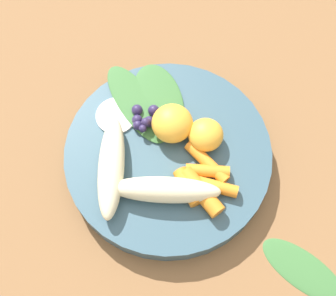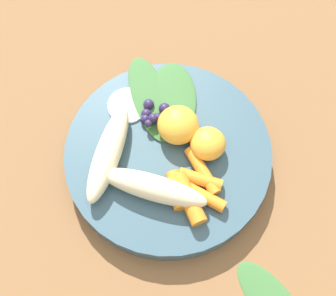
# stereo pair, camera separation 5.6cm
# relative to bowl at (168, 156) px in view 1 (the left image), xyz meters

# --- Properties ---
(ground_plane) EXTENTS (2.40, 2.40, 0.00)m
(ground_plane) POSITION_rel_bowl_xyz_m (0.00, 0.00, -0.02)
(ground_plane) COLOR brown
(bowl) EXTENTS (0.26, 0.26, 0.03)m
(bowl) POSITION_rel_bowl_xyz_m (0.00, 0.00, 0.00)
(bowl) COLOR #385666
(bowl) RESTS_ON ground_plane
(banana_peeled_left) EXTENTS (0.06, 0.13, 0.03)m
(banana_peeled_left) POSITION_rel_bowl_xyz_m (-0.05, 0.01, 0.03)
(banana_peeled_left) COLOR beige
(banana_peeled_left) RESTS_ON bowl
(banana_peeled_right) EXTENTS (0.13, 0.06, 0.03)m
(banana_peeled_right) POSITION_rel_bowl_xyz_m (-0.02, 0.07, 0.03)
(banana_peeled_right) COLOR beige
(banana_peeled_right) RESTS_ON bowl
(orange_segment_near) EXTENTS (0.05, 0.05, 0.04)m
(orange_segment_near) POSITION_rel_bowl_xyz_m (0.03, -0.01, 0.03)
(orange_segment_near) COLOR #F4A833
(orange_segment_near) RESTS_ON bowl
(orange_segment_far) EXTENTS (0.04, 0.04, 0.03)m
(orange_segment_far) POSITION_rel_bowl_xyz_m (0.01, -0.05, 0.03)
(orange_segment_far) COLOR #F4A833
(orange_segment_far) RESTS_ON bowl
(carrot_front) EXTENTS (0.05, 0.03, 0.02)m
(carrot_front) POSITION_rel_bowl_xyz_m (-0.05, -0.02, 0.02)
(carrot_front) COLOR orange
(carrot_front) RESTS_ON bowl
(carrot_mid_left) EXTENTS (0.07, 0.05, 0.02)m
(carrot_mid_left) POSITION_rel_bowl_xyz_m (-0.06, -0.03, 0.03)
(carrot_mid_left) COLOR orange
(carrot_mid_left) RESTS_ON bowl
(carrot_mid_right) EXTENTS (0.03, 0.05, 0.01)m
(carrot_mid_right) POSITION_rel_bowl_xyz_m (-0.06, -0.05, 0.02)
(carrot_mid_right) COLOR orange
(carrot_mid_right) RESTS_ON bowl
(carrot_rear) EXTENTS (0.03, 0.05, 0.02)m
(carrot_rear) POSITION_rel_bowl_xyz_m (-0.04, -0.04, 0.02)
(carrot_rear) COLOR orange
(carrot_rear) RESTS_ON bowl
(carrot_small) EXTENTS (0.06, 0.05, 0.01)m
(carrot_small) POSITION_rel_bowl_xyz_m (-0.03, -0.04, 0.02)
(carrot_small) COLOR orange
(carrot_small) RESTS_ON bowl
(blueberry_pile) EXTENTS (0.04, 0.04, 0.02)m
(blueberry_pile) POSITION_rel_bowl_xyz_m (0.05, 0.02, 0.02)
(blueberry_pile) COLOR #2D234C
(blueberry_pile) RESTS_ON bowl
(coconut_shred_patch) EXTENTS (0.05, 0.05, 0.00)m
(coconut_shred_patch) POSITION_rel_bowl_xyz_m (0.06, 0.06, 0.02)
(coconut_shred_patch) COLOR white
(coconut_shred_patch) RESTS_ON bowl
(kale_leaf_left) EXTENTS (0.12, 0.07, 0.01)m
(kale_leaf_left) POSITION_rel_bowl_xyz_m (0.07, -0.00, 0.02)
(kale_leaf_left) COLOR #3D7038
(kale_leaf_left) RESTS_ON bowl
(kale_leaf_right) EXTENTS (0.14, 0.09, 0.01)m
(kale_leaf_right) POSITION_rel_bowl_xyz_m (0.07, 0.03, 0.02)
(kale_leaf_right) COLOR #3D7038
(kale_leaf_right) RESTS_ON bowl
(kale_leaf_stray) EXTENTS (0.11, 0.11, 0.01)m
(kale_leaf_stray) POSITION_rel_bowl_xyz_m (-0.17, -0.13, -0.01)
(kale_leaf_stray) COLOR #3D7038
(kale_leaf_stray) RESTS_ON ground_plane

